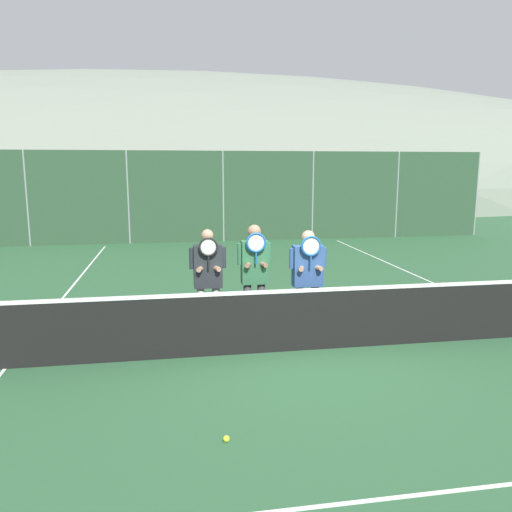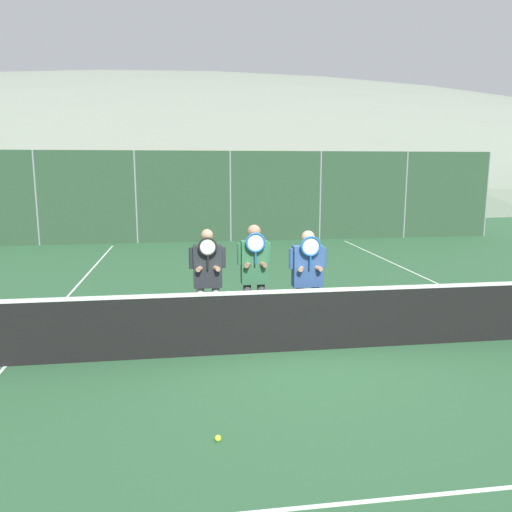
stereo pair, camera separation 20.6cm
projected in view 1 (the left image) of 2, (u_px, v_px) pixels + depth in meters
ground_plane at (303, 350)px, 7.66m from camera, size 120.00×120.00×0.00m
hill_distant at (188, 192)px, 56.86m from camera, size 120.68×67.04×23.47m
clubhouse_building at (186, 189)px, 26.17m from camera, size 18.05×5.50×3.25m
fence_back at (223, 197)px, 18.61m from camera, size 20.82×0.06×3.36m
tennis_net at (303, 319)px, 7.57m from camera, size 11.52×0.09×1.07m
court_line_left_sideline at (54, 309)px, 9.86m from camera, size 0.05×16.00×0.01m
court_line_right_sideline at (452, 291)px, 11.28m from camera, size 0.05×16.00×0.01m
court_line_service_near at (408, 496)px, 4.26m from camera, size 8.57×0.05×0.01m
player_leftmost at (208, 276)px, 7.99m from camera, size 0.59×0.34×1.81m
player_center_left at (254, 271)px, 8.14m from camera, size 0.56×0.34×1.86m
player_center_right at (308, 273)px, 8.16m from camera, size 0.62×0.34×1.77m
car_far_left at (77, 212)px, 21.36m from camera, size 4.32×1.99×1.73m
car_left_of_center at (195, 210)px, 22.18m from camera, size 4.52×2.00×1.69m
car_center at (306, 210)px, 22.58m from camera, size 4.23×1.96×1.68m
tennis_ball_on_court at (226, 439)px, 5.10m from camera, size 0.07×0.07×0.07m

